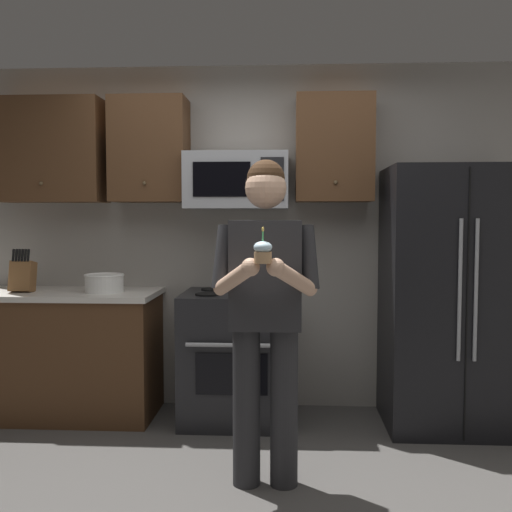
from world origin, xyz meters
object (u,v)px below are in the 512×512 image
at_px(refrigerator, 451,298).
at_px(bowl_large_white, 104,283).
at_px(oven_range, 236,356).
at_px(microwave, 237,181).
at_px(cupcake, 263,252).
at_px(knife_block, 23,276).
at_px(person, 266,304).

xyz_separation_m(refrigerator, bowl_large_white, (-2.45, 0.02, 0.09)).
xyz_separation_m(oven_range, refrigerator, (1.50, -0.04, 0.44)).
bearing_deg(microwave, cupcake, -80.32).
distance_m(microwave, refrigerator, 1.72).
xyz_separation_m(microwave, knife_block, (-1.54, -0.15, -0.68)).
relative_size(refrigerator, person, 1.02).
distance_m(person, cupcake, 0.44).
relative_size(person, cupcake, 10.13).
bearing_deg(knife_block, bowl_large_white, 1.22).
bearing_deg(oven_range, microwave, 89.98).
relative_size(knife_block, bowl_large_white, 1.13).
distance_m(oven_range, microwave, 1.26).
bearing_deg(cupcake, microwave, 99.68).
relative_size(oven_range, microwave, 1.26).
bearing_deg(oven_range, refrigerator, -1.50).
xyz_separation_m(knife_block, person, (1.80, -1.01, -0.04)).
height_order(oven_range, cupcake, cupcake).
bearing_deg(cupcake, refrigerator, 46.81).
bearing_deg(knife_block, oven_range, 1.10).
distance_m(oven_range, refrigerator, 1.56).
bearing_deg(microwave, bowl_large_white, -171.81).
bearing_deg(bowl_large_white, refrigerator, -0.52).
xyz_separation_m(oven_range, person, (0.25, -1.04, 0.53)).
bearing_deg(refrigerator, cupcake, -133.19).
distance_m(microwave, cupcake, 1.57).
height_order(bowl_large_white, person, person).
distance_m(oven_range, knife_block, 1.65).
relative_size(bowl_large_white, cupcake, 1.63).
distance_m(refrigerator, knife_block, 3.05).
relative_size(refrigerator, knife_block, 5.63).
bearing_deg(person, knife_block, 150.70).
relative_size(oven_range, person, 0.53).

